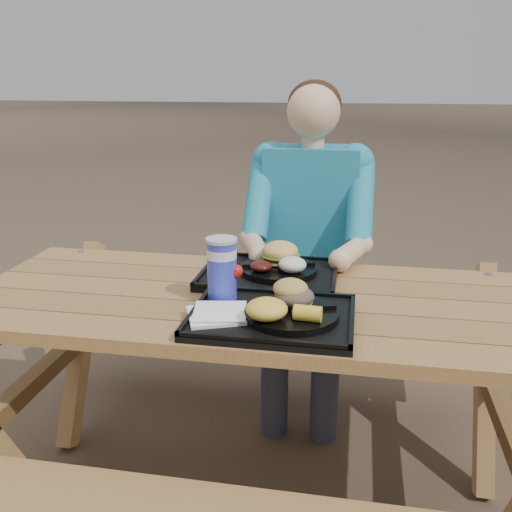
# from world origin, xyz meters

# --- Properties ---
(ground) EXTENTS (60.00, 60.00, 0.00)m
(ground) POSITION_xyz_m (0.00, 0.00, 0.00)
(ground) COLOR #999999
(ground) RESTS_ON ground
(picnic_table) EXTENTS (1.80, 1.49, 0.75)m
(picnic_table) POSITION_xyz_m (0.00, 0.00, 0.38)
(picnic_table) COLOR #999999
(picnic_table) RESTS_ON ground
(tray_near) EXTENTS (0.45, 0.35, 0.02)m
(tray_near) POSITION_xyz_m (0.08, -0.18, 0.76)
(tray_near) COLOR black
(tray_near) RESTS_ON picnic_table
(tray_far) EXTENTS (0.45, 0.35, 0.02)m
(tray_far) POSITION_xyz_m (0.02, 0.17, 0.76)
(tray_far) COLOR black
(tray_far) RESTS_ON picnic_table
(plate_near) EXTENTS (0.26, 0.26, 0.02)m
(plate_near) POSITION_xyz_m (0.13, -0.19, 0.78)
(plate_near) COLOR black
(plate_near) RESTS_ON tray_near
(plate_far) EXTENTS (0.26, 0.26, 0.02)m
(plate_far) POSITION_xyz_m (0.05, 0.18, 0.78)
(plate_far) COLOR black
(plate_far) RESTS_ON tray_far
(napkin_stack) EXTENTS (0.19, 0.19, 0.02)m
(napkin_stack) POSITION_xyz_m (-0.07, -0.22, 0.78)
(napkin_stack) COLOR white
(napkin_stack) RESTS_ON tray_near
(soda_cup) EXTENTS (0.09, 0.09, 0.18)m
(soda_cup) POSITION_xyz_m (-0.09, -0.08, 0.86)
(soda_cup) COLOR #1824BA
(soda_cup) RESTS_ON tray_near
(condiment_bbq) EXTENTS (0.05, 0.05, 0.03)m
(condiment_bbq) POSITION_xyz_m (0.09, -0.05, 0.78)
(condiment_bbq) COLOR black
(condiment_bbq) RESTS_ON tray_near
(condiment_mustard) EXTENTS (0.05, 0.05, 0.03)m
(condiment_mustard) POSITION_xyz_m (0.15, -0.06, 0.78)
(condiment_mustard) COLOR gold
(condiment_mustard) RESTS_ON tray_near
(sandwich) EXTENTS (0.10, 0.10, 0.11)m
(sandwich) POSITION_xyz_m (0.13, -0.14, 0.84)
(sandwich) COLOR gold
(sandwich) RESTS_ON plate_near
(mac_cheese) EXTENTS (0.11, 0.11, 0.06)m
(mac_cheese) POSITION_xyz_m (0.08, -0.26, 0.82)
(mac_cheese) COLOR yellow
(mac_cheese) RESTS_ON plate_near
(corn_cob) EXTENTS (0.08, 0.08, 0.04)m
(corn_cob) POSITION_xyz_m (0.18, -0.25, 0.81)
(corn_cob) COLOR yellow
(corn_cob) RESTS_ON plate_near
(cutlery_far) EXTENTS (0.09, 0.14, 0.01)m
(cutlery_far) POSITION_xyz_m (-0.15, 0.19, 0.77)
(cutlery_far) COLOR black
(cutlery_far) RESTS_ON tray_far
(burger) EXTENTS (0.13, 0.13, 0.11)m
(burger) POSITION_xyz_m (0.04, 0.22, 0.85)
(burger) COLOR #F4C056
(burger) RESTS_ON plate_far
(baked_beans) EXTENTS (0.07, 0.07, 0.03)m
(baked_beans) POSITION_xyz_m (-0.01, 0.12, 0.81)
(baked_beans) COLOR #49120E
(baked_beans) RESTS_ON plate_far
(potato_salad) EXTENTS (0.09, 0.09, 0.05)m
(potato_salad) POSITION_xyz_m (0.10, 0.13, 0.82)
(potato_salad) COLOR white
(potato_salad) RESTS_ON plate_far
(diner) EXTENTS (0.48, 0.84, 1.28)m
(diner) POSITION_xyz_m (0.11, 0.69, 0.64)
(diner) COLOR #1DCCC2
(diner) RESTS_ON ground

